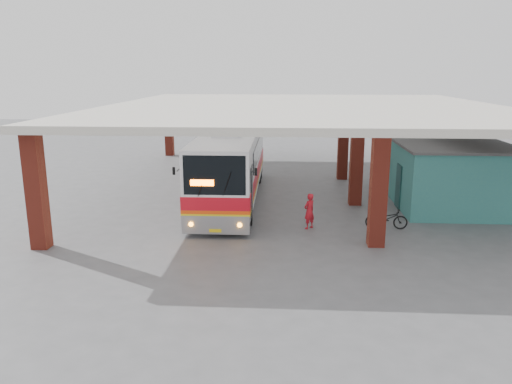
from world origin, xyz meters
The scene contains 8 objects.
ground centered at (0.00, 0.00, 0.00)m, with size 90.00×90.00×0.00m, color #515154.
brick_columns centered at (1.43, 5.00, 2.17)m, with size 20.10×21.60×4.35m.
canopy_roof centered at (0.50, 6.50, 4.50)m, with size 21.00×23.00×0.30m, color beige.
shop_building centered at (7.49, 4.00, 1.56)m, with size 5.20×8.20×3.11m.
coach_bus centered at (-3.18, 3.64, 1.86)m, with size 2.78×12.87×3.74m.
motorcycle centered at (3.80, -0.91, 0.46)m, with size 0.61×1.74×0.91m, color black.
pedestrian centered at (0.57, -1.06, 0.75)m, with size 0.55×0.36×1.51m, color red.
red_chair centered at (4.56, 5.94, 0.41)m, with size 0.52×0.52×0.88m.
Camera 1 is at (-0.43, -21.13, 6.45)m, focal length 35.00 mm.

